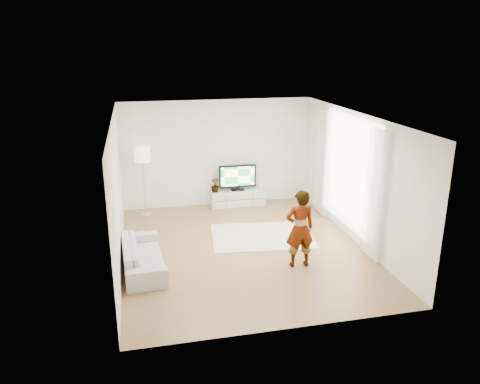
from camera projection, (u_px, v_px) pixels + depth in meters
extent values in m
plane|color=#9A7145|center=(243.00, 249.00, 9.95)|extent=(6.00, 6.00, 0.00)
plane|color=white|center=(243.00, 117.00, 9.10)|extent=(6.00, 6.00, 0.00)
cube|color=white|center=(117.00, 194.00, 9.00)|extent=(0.02, 6.00, 2.80)
cube|color=white|center=(356.00, 178.00, 10.05)|extent=(0.02, 6.00, 2.80)
cube|color=white|center=(217.00, 153.00, 12.31)|extent=(5.00, 0.02, 2.80)
cube|color=white|center=(291.00, 245.00, 6.74)|extent=(5.00, 0.02, 2.80)
cube|color=white|center=(349.00, 172.00, 10.31)|extent=(0.01, 2.60, 2.50)
cube|color=white|center=(374.00, 195.00, 9.12)|extent=(0.04, 0.70, 2.60)
cube|color=white|center=(323.00, 163.00, 11.53)|extent=(0.04, 0.70, 2.60)
cube|color=silver|center=(238.00, 198.00, 12.56)|extent=(1.45, 0.41, 0.41)
cube|color=black|center=(239.00, 200.00, 12.37)|extent=(1.41, 0.00, 0.01)
cube|color=black|center=(226.00, 201.00, 12.29)|extent=(0.01, 0.00, 0.36)
cube|color=black|center=(253.00, 199.00, 12.45)|extent=(0.01, 0.00, 0.36)
cube|color=black|center=(238.00, 190.00, 12.53)|extent=(0.36, 0.20, 0.02)
cube|color=black|center=(238.00, 188.00, 12.51)|extent=(0.07, 0.04, 0.07)
cube|color=black|center=(238.00, 176.00, 12.41)|extent=(1.00, 0.05, 0.60)
cube|color=green|center=(238.00, 176.00, 12.38)|extent=(0.91, 0.01, 0.52)
cube|color=white|center=(261.00, 185.00, 12.60)|extent=(0.07, 0.15, 0.20)
cube|color=#4CB2FF|center=(261.00, 185.00, 12.53)|extent=(0.01, 0.00, 0.11)
imported|color=#3F7238|center=(215.00, 185.00, 12.31)|extent=(0.24, 0.24, 0.38)
cube|color=#EDE3CA|center=(262.00, 236.00, 10.59)|extent=(2.42, 1.87, 0.01)
imported|color=#334772|center=(300.00, 229.00, 8.96)|extent=(0.57, 0.38, 1.55)
imported|color=#BAB9B5|center=(143.00, 255.00, 9.00)|extent=(0.84, 1.93, 0.55)
cylinder|color=silver|center=(146.00, 214.00, 11.90)|extent=(0.31, 0.31, 0.02)
cylinder|color=silver|center=(145.00, 188.00, 11.69)|extent=(0.04, 0.04, 1.38)
cylinder|color=white|center=(142.00, 154.00, 11.42)|extent=(0.40, 0.40, 0.39)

